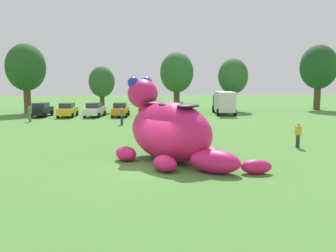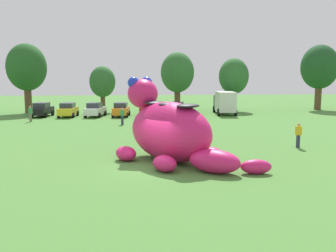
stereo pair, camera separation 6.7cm
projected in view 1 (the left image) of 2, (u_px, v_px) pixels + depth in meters
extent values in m
plane|color=#4C8438|center=(147.00, 168.00, 19.33)|extent=(160.00, 160.00, 0.00)
ellipsoid|color=#E01E6B|center=(170.00, 132.00, 20.84)|extent=(5.95, 6.72, 3.42)
ellipsoid|color=#E01E6B|center=(143.00, 94.00, 22.52)|extent=(2.61, 2.66, 1.80)
sphere|color=#1E33CC|center=(133.00, 83.00, 22.32)|extent=(0.72, 0.72, 0.72)
sphere|color=#1E33CC|center=(146.00, 83.00, 22.95)|extent=(0.72, 0.72, 0.72)
ellipsoid|color=black|center=(155.00, 103.00, 21.67)|extent=(1.75, 1.68, 0.23)
ellipsoid|color=black|center=(170.00, 104.00, 20.63)|extent=(1.75, 1.68, 0.23)
ellipsoid|color=black|center=(188.00, 106.00, 19.49)|extent=(1.75, 1.68, 0.23)
ellipsoid|color=#E01E6B|center=(126.00, 154.00, 21.07)|extent=(1.69, 1.80, 0.83)
ellipsoid|color=#E01E6B|center=(175.00, 146.00, 23.49)|extent=(1.69, 1.80, 0.83)
ellipsoid|color=#E01E6B|center=(165.00, 163.00, 18.63)|extent=(1.69, 1.80, 0.83)
ellipsoid|color=#E01E6B|center=(212.00, 154.00, 20.87)|extent=(1.69, 1.80, 0.83)
ellipsoid|color=#E01E6B|center=(215.00, 161.00, 18.35)|extent=(3.02, 2.69, 1.20)
ellipsoid|color=#E01E6B|center=(256.00, 167.00, 18.19)|extent=(1.61, 0.83, 0.73)
cube|color=black|center=(42.00, 111.00, 44.59)|extent=(2.11, 4.25, 0.80)
cube|color=#2D333D|center=(41.00, 105.00, 44.35)|extent=(1.69, 2.11, 0.60)
cylinder|color=black|center=(38.00, 113.00, 45.91)|extent=(0.30, 0.66, 0.64)
cylinder|color=black|center=(52.00, 113.00, 45.90)|extent=(0.30, 0.66, 0.64)
cylinder|color=black|center=(31.00, 115.00, 43.39)|extent=(0.30, 0.66, 0.64)
cylinder|color=black|center=(45.00, 115.00, 43.38)|extent=(0.30, 0.66, 0.64)
cube|color=yellow|center=(68.00, 111.00, 44.26)|extent=(1.97, 4.20, 0.80)
cube|color=#2D333D|center=(67.00, 105.00, 44.02)|extent=(1.62, 2.06, 0.60)
cylinder|color=black|center=(63.00, 113.00, 45.54)|extent=(0.28, 0.65, 0.64)
cylinder|color=black|center=(77.00, 113.00, 45.59)|extent=(0.28, 0.65, 0.64)
cylinder|color=black|center=(58.00, 115.00, 43.03)|extent=(0.28, 0.65, 0.64)
cylinder|color=black|center=(72.00, 115.00, 43.08)|extent=(0.28, 0.65, 0.64)
cube|color=white|center=(95.00, 111.00, 44.43)|extent=(2.47, 4.35, 0.80)
cube|color=#2D333D|center=(94.00, 105.00, 44.19)|extent=(1.85, 2.22, 0.60)
cylinder|color=black|center=(91.00, 113.00, 45.83)|extent=(0.36, 0.67, 0.64)
cylinder|color=black|center=(104.00, 113.00, 45.65)|extent=(0.36, 0.67, 0.64)
cylinder|color=black|center=(85.00, 115.00, 43.32)|extent=(0.36, 0.67, 0.64)
cylinder|color=black|center=(99.00, 115.00, 43.15)|extent=(0.36, 0.67, 0.64)
cube|color=orange|center=(121.00, 111.00, 44.67)|extent=(2.06, 4.23, 0.80)
cube|color=#2D333D|center=(120.00, 105.00, 44.43)|extent=(1.67, 2.09, 0.60)
cylinder|color=black|center=(115.00, 113.00, 45.98)|extent=(0.30, 0.66, 0.64)
cylinder|color=black|center=(129.00, 113.00, 45.99)|extent=(0.30, 0.66, 0.64)
cylinder|color=black|center=(112.00, 115.00, 43.46)|extent=(0.30, 0.66, 0.64)
cylinder|color=black|center=(126.00, 115.00, 43.47)|extent=(0.30, 0.66, 0.64)
cube|color=red|center=(148.00, 110.00, 45.71)|extent=(2.56, 4.37, 0.80)
cube|color=#2D333D|center=(148.00, 104.00, 45.47)|extent=(1.89, 2.25, 0.60)
cylinder|color=black|center=(144.00, 112.00, 47.11)|extent=(0.38, 0.68, 0.64)
cylinder|color=black|center=(157.00, 112.00, 46.90)|extent=(0.38, 0.68, 0.64)
cylinder|color=black|center=(140.00, 114.00, 44.62)|extent=(0.38, 0.68, 0.64)
cylinder|color=black|center=(153.00, 114.00, 44.40)|extent=(0.38, 0.68, 0.64)
cube|color=#B7BABF|center=(177.00, 110.00, 45.83)|extent=(2.41, 4.34, 0.80)
cube|color=#2D333D|center=(177.00, 104.00, 45.59)|extent=(1.82, 2.20, 0.60)
cylinder|color=black|center=(171.00, 112.00, 47.21)|extent=(0.35, 0.67, 0.64)
cylinder|color=black|center=(184.00, 112.00, 47.07)|extent=(0.35, 0.67, 0.64)
cylinder|color=black|center=(170.00, 114.00, 44.70)|extent=(0.35, 0.67, 0.64)
cylinder|color=black|center=(184.00, 114.00, 44.56)|extent=(0.35, 0.67, 0.64)
cube|color=#333842|center=(221.00, 102.00, 49.96)|extent=(2.15, 1.97, 1.90)
cube|color=silver|center=(225.00, 101.00, 46.75)|extent=(2.50, 4.77, 2.50)
cylinder|color=black|center=(213.00, 109.00, 50.08)|extent=(0.36, 0.92, 0.90)
cylinder|color=black|center=(228.00, 109.00, 50.09)|extent=(0.36, 0.92, 0.90)
cylinder|color=black|center=(218.00, 112.00, 45.31)|extent=(0.36, 0.92, 0.90)
cylinder|color=black|center=(235.00, 112.00, 45.32)|extent=(0.36, 0.92, 0.90)
cylinder|color=brown|center=(27.00, 101.00, 48.90)|extent=(0.93, 0.93, 3.25)
ellipsoid|color=#235623|center=(26.00, 67.00, 48.30)|extent=(5.19, 5.19, 6.23)
cylinder|color=brown|center=(102.00, 104.00, 50.65)|extent=(0.64, 0.64, 2.22)
ellipsoid|color=#2D662D|center=(102.00, 82.00, 50.25)|extent=(3.56, 3.56, 4.27)
cylinder|color=brown|center=(177.00, 101.00, 51.24)|extent=(0.83, 0.83, 2.90)
ellipsoid|color=#2D662D|center=(177.00, 72.00, 50.71)|extent=(4.64, 4.64, 5.57)
cylinder|color=brown|center=(232.00, 102.00, 52.13)|extent=(0.75, 0.75, 2.62)
ellipsoid|color=#2D662D|center=(233.00, 76.00, 51.64)|extent=(4.20, 4.20, 5.04)
cylinder|color=brown|center=(317.00, 98.00, 53.97)|extent=(0.96, 0.96, 3.34)
ellipsoid|color=#1E4C23|center=(319.00, 67.00, 53.35)|extent=(5.35, 5.35, 6.42)
cylinder|color=#2D334C|center=(122.00, 120.00, 37.11)|extent=(0.26, 0.26, 0.88)
cube|color=#338C4C|center=(122.00, 113.00, 37.01)|extent=(0.38, 0.22, 0.60)
sphere|color=tan|center=(122.00, 109.00, 36.96)|extent=(0.22, 0.22, 0.22)
cylinder|color=#2D334C|center=(298.00, 141.00, 24.97)|extent=(0.26, 0.26, 0.88)
cube|color=gold|center=(298.00, 131.00, 24.87)|extent=(0.38, 0.22, 0.60)
sphere|color=tan|center=(299.00, 124.00, 24.82)|extent=(0.22, 0.22, 0.22)
cylinder|color=#726656|center=(30.00, 118.00, 39.41)|extent=(0.26, 0.26, 0.88)
cube|color=#338C4C|center=(30.00, 111.00, 39.31)|extent=(0.38, 0.22, 0.60)
sphere|color=tan|center=(30.00, 107.00, 39.26)|extent=(0.22, 0.22, 0.22)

